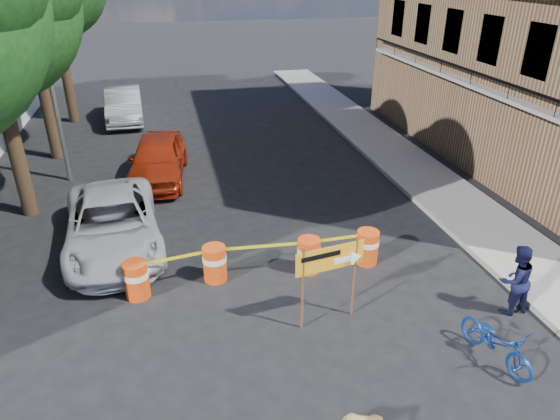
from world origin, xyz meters
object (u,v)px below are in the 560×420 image
barrel_mid_right (309,255)px  barrel_far_right (367,246)px  suv_white (112,224)px  detour_sign (339,262)px  barrel_far_left (136,279)px  pedestrian (515,280)px  barrel_mid_left (215,263)px  sedan_red (158,159)px  bicycle (501,325)px  sedan_silver (124,105)px

barrel_mid_right → barrel_far_right: same height
suv_white → barrel_far_right: bearing=-24.7°
detour_sign → barrel_far_right: bearing=43.7°
barrel_far_left → suv_white: suv_white is taller
pedestrian → barrel_far_left: bearing=-20.5°
suv_white → detour_sign: bearing=-46.3°
barrel_mid_left → sedan_red: (-1.23, 6.67, 0.29)m
detour_sign → barrel_far_left: bearing=147.5°
bicycle → sedan_silver: 19.93m
barrel_far_right → sedan_red: bearing=126.8°
detour_sign → pedestrian: detour_sign is taller
barrel_mid_left → sedan_silver: (-2.72, 14.44, 0.30)m
barrel_mid_left → barrel_far_right: size_ratio=1.00×
bicycle → barrel_mid_right: bearing=111.4°
sedan_silver → bicycle: bearing=-70.3°
barrel_mid_right → barrel_far_right: bearing=1.7°
sedan_red → sedan_silver: size_ratio=0.96×
barrel_far_left → barrel_mid_right: bearing=1.7°
bicycle → suv_white: 9.58m
barrel_mid_left → barrel_mid_right: 2.30m
barrel_far_right → detour_sign: (-1.48, -1.97, 0.97)m
sedan_red → suv_white: bearing=-98.5°
barrel_far_right → sedan_silver: bearing=114.3°
bicycle → sedan_red: (-6.17, 10.63, -0.09)m
barrel_far_left → barrel_far_right: size_ratio=1.00×
pedestrian → bicycle: size_ratio=0.96×
suv_white → sedan_red: bearing=69.7°
barrel_mid_left → bicycle: (4.94, -3.95, 0.39)m
barrel_mid_left → barrel_mid_right: size_ratio=1.00×
suv_white → sedan_silver: size_ratio=1.10×
barrel_mid_right → bicycle: size_ratio=0.52×
barrel_mid_right → barrel_far_left: bearing=-178.3°
barrel_far_right → sedan_silver: (-6.57, 14.55, 0.30)m
barrel_mid_left → sedan_silver: size_ratio=0.19×
barrel_far_right → pedestrian: pedestrian is taller
barrel_mid_left → pedestrian: bearing=-23.5°
pedestrian → suv_white: 9.89m
suv_white → barrel_mid_left: bearing=-46.1°
barrel_far_right → suv_white: suv_white is taller
barrel_mid_left → suv_white: suv_white is taller
barrel_mid_right → sedan_silver: (-5.02, 14.60, 0.30)m
barrel_mid_left → suv_white: 3.27m
detour_sign → barrel_mid_left: bearing=129.4°
barrel_far_right → sedan_silver: size_ratio=0.19×
pedestrian → sedan_red: pedestrian is taller
barrel_mid_right → pedestrian: (3.88, -2.53, 0.35)m
sedan_red → sedan_silver: 7.91m
barrel_far_right → suv_white: 6.70m
barrel_far_right → detour_sign: bearing=-127.0°
suv_white → sedan_red: sedan_red is taller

